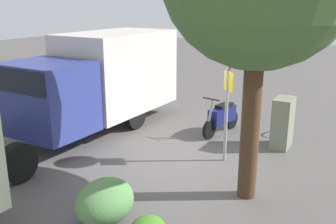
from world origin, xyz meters
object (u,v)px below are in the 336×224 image
Objects in this scene: utility_cabinet at (283,123)px; stop_sign at (228,81)px; bike_rack_hoop at (280,134)px; motorcycle at (222,117)px; box_truck_near at (98,78)px.

stop_sign is at bearing -32.15° from utility_cabinet.
motorcycle is at bearing -65.62° from bike_rack_hoop.
box_truck_near reaches higher than motorcycle.
box_truck_near is at bearing -67.74° from bike_rack_hoop.
utility_cabinet is (-1.63, 1.03, -1.34)m from stop_sign.
bike_rack_hoop is at bearing -167.34° from utility_cabinet.
utility_cabinet is at bearing 92.66° from motorcycle.
motorcycle is 0.59× the size of stop_sign.
box_truck_near is 2.36× the size of stop_sign.
stop_sign reaches higher than motorcycle.
motorcycle is 1.30× the size of utility_cabinet.
utility_cabinet is at bearing 12.66° from bike_rack_hoop.
motorcycle reaches higher than bike_rack_hoop.
stop_sign reaches higher than utility_cabinet.
motorcycle is (-1.37, 3.52, -1.09)m from box_truck_near.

